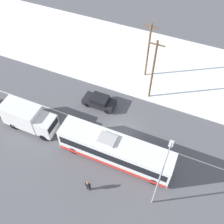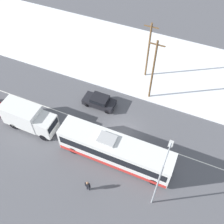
# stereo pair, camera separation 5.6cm
# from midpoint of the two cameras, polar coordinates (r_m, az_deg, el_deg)

# --- Properties ---
(ground_plane) EXTENTS (120.00, 120.00, 0.00)m
(ground_plane) POSITION_cam_midpoint_polar(r_m,az_deg,el_deg) (30.51, 2.08, -4.72)
(ground_plane) COLOR #56565B
(snow_lot) EXTENTS (80.00, 14.49, 0.12)m
(snow_lot) POSITION_cam_midpoint_polar(r_m,az_deg,el_deg) (39.12, 9.49, 10.28)
(snow_lot) COLOR white
(snow_lot) RESTS_ON ground_plane
(lane_marking_center) EXTENTS (60.00, 0.12, 0.00)m
(lane_marking_center) POSITION_cam_midpoint_polar(r_m,az_deg,el_deg) (30.51, 2.08, -4.71)
(lane_marking_center) COLOR silver
(lane_marking_center) RESTS_ON ground_plane
(city_bus) EXTENTS (12.09, 2.57, 3.40)m
(city_bus) POSITION_cam_midpoint_polar(r_m,az_deg,el_deg) (27.37, 0.77, -8.35)
(city_bus) COLOR white
(city_bus) RESTS_ON ground_plane
(box_truck) EXTENTS (6.32, 2.30, 3.17)m
(box_truck) POSITION_cam_midpoint_polar(r_m,az_deg,el_deg) (31.20, -17.73, -1.08)
(box_truck) COLOR silver
(box_truck) RESTS_ON ground_plane
(sedan_car) EXTENTS (4.02, 1.80, 1.48)m
(sedan_car) POSITION_cam_midpoint_polar(r_m,az_deg,el_deg) (32.54, -2.70, 2.41)
(sedan_car) COLOR black
(sedan_car) RESTS_ON ground_plane
(pedestrian_at_stop) EXTENTS (0.60, 0.27, 1.67)m
(pedestrian_at_stop) POSITION_cam_midpoint_polar(r_m,az_deg,el_deg) (26.45, -5.25, -15.59)
(pedestrian_at_stop) COLOR #23232D
(pedestrian_at_stop) RESTS_ON ground_plane
(streetlamp) EXTENTS (0.36, 2.62, 7.56)m
(streetlamp) POSITION_cam_midpoint_polar(r_m,az_deg,el_deg) (22.95, 10.48, -13.65)
(streetlamp) COLOR #9EA3A8
(streetlamp) RESTS_ON ground_plane
(utility_pole_roadside) EXTENTS (1.80, 0.24, 8.69)m
(utility_pole_roadside) POSITION_cam_midpoint_polar(r_m,az_deg,el_deg) (31.24, 8.97, 8.90)
(utility_pole_roadside) COLOR brown
(utility_pole_roadside) RESTS_ON ground_plane
(utility_pole_snowlot) EXTENTS (1.80, 0.24, 8.20)m
(utility_pole_snowlot) POSITION_cam_midpoint_polar(r_m,az_deg,el_deg) (34.42, 7.97, 13.11)
(utility_pole_snowlot) COLOR brown
(utility_pole_snowlot) RESTS_ON ground_plane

